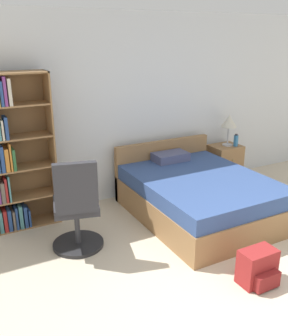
% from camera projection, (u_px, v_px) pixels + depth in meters
% --- Properties ---
extents(wall_back, '(9.00, 0.06, 2.60)m').
position_uv_depth(wall_back, '(123.00, 109.00, 5.26)').
color(wall_back, silver).
rests_on(wall_back, ground_plane).
extents(bookshelf, '(0.78, 0.33, 1.90)m').
position_uv_depth(bookshelf, '(12.00, 155.00, 4.44)').
color(bookshelf, olive).
rests_on(bookshelf, ground_plane).
extents(bed, '(1.55, 1.98, 0.81)m').
position_uv_depth(bed, '(197.00, 195.00, 4.95)').
color(bed, olive).
rests_on(bed, ground_plane).
extents(office_chair, '(0.58, 0.66, 1.10)m').
position_uv_depth(office_chair, '(77.00, 210.00, 4.05)').
color(office_chair, '#232326').
rests_on(office_chair, ground_plane).
extents(nightstand, '(0.48, 0.41, 0.62)m').
position_uv_depth(nightstand, '(224.00, 164.00, 6.07)').
color(nightstand, olive).
rests_on(nightstand, ground_plane).
extents(table_lamp, '(0.24, 0.24, 0.49)m').
position_uv_depth(table_lamp, '(229.00, 122.00, 5.85)').
color(table_lamp, '#B2B2B7').
rests_on(table_lamp, nightstand).
extents(water_bottle, '(0.07, 0.07, 0.20)m').
position_uv_depth(water_bottle, '(236.00, 140.00, 5.91)').
color(water_bottle, teal).
rests_on(water_bottle, nightstand).
extents(backpack_red, '(0.36, 0.29, 0.35)m').
position_uv_depth(backpack_red, '(258.00, 268.00, 3.60)').
color(backpack_red, maroon).
rests_on(backpack_red, ground_plane).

